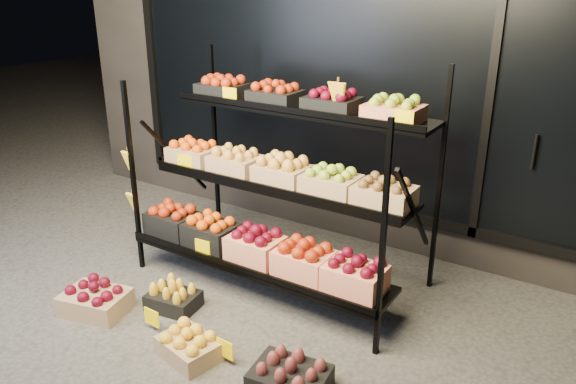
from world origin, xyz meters
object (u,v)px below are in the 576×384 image
Objects in this scene: display_rack at (274,184)px; floor_crate_midleft at (173,297)px; floor_crate_left at (95,299)px; floor_crate_midright at (189,345)px.

display_rack is 5.79× the size of floor_crate_midleft.
display_rack reaches higher than floor_crate_midleft.
floor_crate_midleft is (0.42, 0.33, -0.01)m from floor_crate_left.
floor_crate_left reaches higher than floor_crate_midright.
display_rack reaches higher than floor_crate_midright.
floor_crate_left reaches higher than floor_crate_midleft.
floor_crate_midright reaches higher than floor_crate_midleft.
display_rack is 4.42× the size of floor_crate_left.
floor_crate_midleft is at bearing -117.28° from display_rack.
floor_crate_midleft is at bearing 154.78° from floor_crate_midright.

